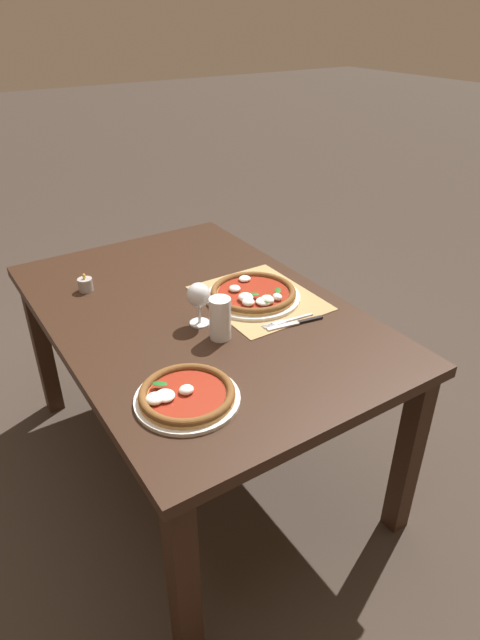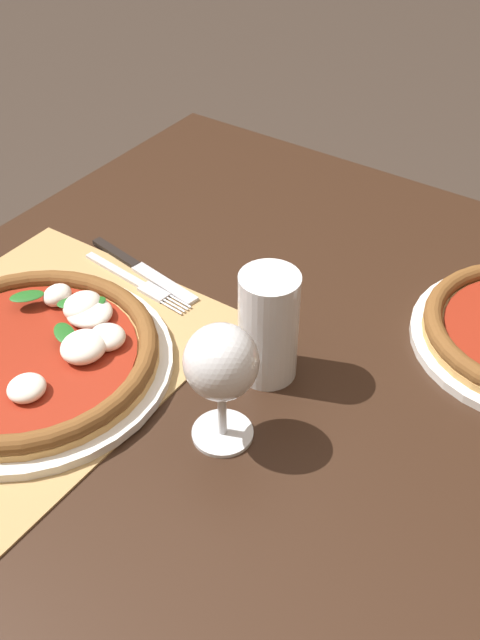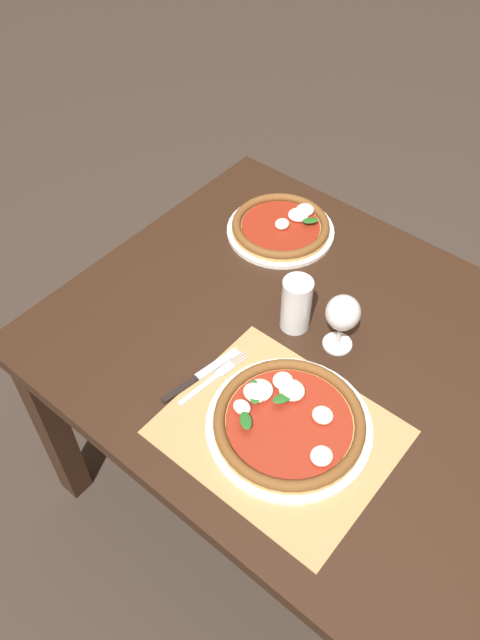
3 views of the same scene
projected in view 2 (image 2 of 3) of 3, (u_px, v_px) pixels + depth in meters
The scene contains 7 objects.
dining_table at pixel (147, 523), 0.86m from camera, with size 1.49×1.00×0.74m.
paper_placemat at pixel (25, 358), 0.94m from camera, with size 0.46×0.38×0.00m, color #A88451.
pizza_near at pixel (31, 355), 0.91m from camera, with size 0.35×0.35×0.05m.
wine_glass at pixel (221, 367), 0.78m from camera, with size 0.08×0.08×0.16m.
pint_glass at pixel (268, 328), 0.88m from camera, with size 0.07×0.07×0.15m.
fork at pixel (136, 282), 1.05m from camera, with size 0.04×0.20×0.00m.
knife at pixel (143, 270), 1.08m from camera, with size 0.05×0.21×0.01m.
Camera 2 is at (0.36, 0.37, 1.38)m, focal length 42.00 mm.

